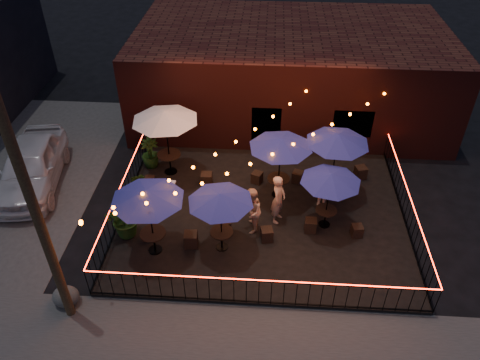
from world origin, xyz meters
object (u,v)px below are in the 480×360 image
(cafe_table_2, at_px, (220,199))
(cafe_table_0, at_px, (147,196))
(cafe_table_1, at_px, (165,117))
(cafe_table_4, at_px, (331,179))
(utility_pole, at_px, (35,210))
(cafe_table_5, at_px, (338,139))
(cafe_table_3, at_px, (281,144))
(cooler, at_px, (166,194))
(boulder, at_px, (66,296))

(cafe_table_2, bearing_deg, cafe_table_0, -172.73)
(cafe_table_1, xyz_separation_m, cafe_table_2, (2.46, -4.03, -0.45))
(cafe_table_0, distance_m, cafe_table_4, 5.85)
(cafe_table_2, distance_m, cafe_table_4, 3.70)
(utility_pole, xyz_separation_m, cafe_table_5, (7.94, 6.05, -1.54))
(cafe_table_2, xyz_separation_m, cafe_table_5, (3.82, 3.26, 0.22))
(cafe_table_3, relative_size, cooler, 3.02)
(utility_pole, xyz_separation_m, cafe_table_3, (5.94, 5.67, -1.56))
(cafe_table_0, bearing_deg, cafe_table_1, 93.82)
(utility_pole, height_order, cooler, utility_pole)
(cafe_table_3, relative_size, cafe_table_5, 0.95)
(utility_pole, distance_m, cafe_table_5, 10.10)
(cafe_table_1, height_order, cafe_table_4, cafe_table_1)
(boulder, bearing_deg, cafe_table_3, 40.88)
(cafe_table_4, distance_m, cafe_table_5, 1.99)
(utility_pole, bearing_deg, boulder, 123.02)
(boulder, bearing_deg, utility_pole, -56.98)
(cafe_table_1, bearing_deg, cafe_table_2, -58.62)
(utility_pole, bearing_deg, cafe_table_3, 43.66)
(cafe_table_4, bearing_deg, cafe_table_2, -159.00)
(cooler, bearing_deg, cafe_table_1, 101.29)
(cafe_table_3, xyz_separation_m, cafe_table_4, (1.63, -1.55, -0.26))
(cafe_table_4, bearing_deg, cafe_table_1, 155.43)
(utility_pole, height_order, cafe_table_4, utility_pole)
(cafe_table_3, bearing_deg, cafe_table_1, 164.97)
(cafe_table_3, height_order, boulder, cafe_table_3)
(cafe_table_4, height_order, cafe_table_5, cafe_table_5)
(cafe_table_3, bearing_deg, utility_pole, -136.34)
(cafe_table_4, distance_m, cooler, 5.95)
(utility_pole, relative_size, cafe_table_2, 3.31)
(boulder, bearing_deg, cooler, 65.18)
(cafe_table_0, relative_size, cafe_table_5, 0.98)
(utility_pole, relative_size, boulder, 9.51)
(cafe_table_0, distance_m, cafe_table_1, 4.32)
(cafe_table_4, bearing_deg, cooler, 172.41)
(cooler, bearing_deg, cafe_table_3, 15.90)
(cafe_table_2, bearing_deg, cafe_table_4, 21.00)
(utility_pole, xyz_separation_m, cafe_table_4, (7.57, 4.12, -1.82))
(cafe_table_1, relative_size, cafe_table_3, 1.09)
(cafe_table_0, bearing_deg, utility_pole, -127.74)
(cafe_table_3, relative_size, boulder, 3.30)
(cooler, bearing_deg, cafe_table_0, -83.52)
(utility_pole, xyz_separation_m, cafe_table_0, (1.95, 2.52, -1.55))
(cafe_table_1, distance_m, cafe_table_4, 6.52)
(cafe_table_0, distance_m, cafe_table_5, 6.95)
(cafe_table_0, relative_size, boulder, 3.41)
(cafe_table_2, height_order, cafe_table_3, cafe_table_3)
(utility_pole, relative_size, cafe_table_3, 2.88)
(cafe_table_0, xyz_separation_m, cooler, (-0.07, 2.36, -1.83))
(cafe_table_3, xyz_separation_m, cafe_table_5, (2.00, 0.38, 0.02))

